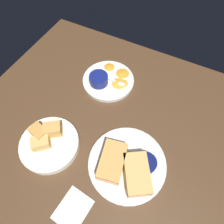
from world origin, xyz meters
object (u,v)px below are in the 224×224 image
(plate_chips_companion, at_px, (108,81))
(ramekin_light_gravy, at_px, (99,79))
(bread_basket_rear, at_px, (49,142))
(plate_sandwich_main, at_px, (127,163))
(sandwich_half_near, at_px, (112,162))
(sandwich_half_far, at_px, (137,174))
(spoon_by_gravy_ramekin, at_px, (118,82))
(ramekin_dark_sauce, at_px, (146,163))
(spoon_by_dark_ramekin, at_px, (129,160))

(plate_chips_companion, relative_size, ramekin_light_gravy, 2.82)
(plate_chips_companion, xyz_separation_m, bread_basket_rear, (-0.36, 0.05, 0.01))
(plate_sandwich_main, distance_m, sandwich_half_near, 0.06)
(sandwich_half_near, bearing_deg, bread_basket_rear, 99.01)
(plate_chips_companion, distance_m, bread_basket_rear, 0.36)
(bread_basket_rear, bearing_deg, sandwich_half_far, -83.45)
(spoon_by_gravy_ramekin, xyz_separation_m, bread_basket_rear, (-0.36, 0.10, 0.00))
(ramekin_dark_sauce, bearing_deg, sandwich_half_far, 165.35)
(ramekin_dark_sauce, xyz_separation_m, bread_basket_rear, (-0.08, 0.34, -0.01))
(sandwich_half_far, distance_m, bread_basket_rear, 0.33)
(spoon_by_gravy_ramekin, bearing_deg, sandwich_half_near, -157.22)
(ramekin_light_gravy, bearing_deg, plate_sandwich_main, -135.77)
(sandwich_half_far, relative_size, spoon_by_gravy_ramekin, 1.52)
(ramekin_dark_sauce, distance_m, ramekin_light_gravy, 0.39)
(spoon_by_dark_ramekin, bearing_deg, plate_sandwich_main, 171.72)
(spoon_by_gravy_ramekin, bearing_deg, ramekin_dark_sauce, -139.53)
(ramekin_dark_sauce, bearing_deg, ramekin_light_gravy, 52.27)
(plate_chips_companion, bearing_deg, plate_sandwich_main, -142.47)
(plate_sandwich_main, xyz_separation_m, spoon_by_dark_ramekin, (0.01, -0.00, 0.01))
(plate_sandwich_main, height_order, spoon_by_dark_ramekin, spoon_by_dark_ramekin)
(plate_chips_companion, relative_size, spoon_by_gravy_ramekin, 2.27)
(sandwich_half_far, distance_m, spoon_by_dark_ramekin, 0.06)
(ramekin_light_gravy, distance_m, bread_basket_rear, 0.33)
(sandwich_half_near, bearing_deg, plate_chips_companion, 29.73)
(bread_basket_rear, bearing_deg, sandwich_half_near, -80.99)
(sandwich_half_near, bearing_deg, sandwich_half_far, -90.12)
(plate_sandwich_main, bearing_deg, sandwich_half_far, -120.12)
(sandwich_half_near, bearing_deg, spoon_by_gravy_ramekin, 22.78)
(sandwich_half_near, xyz_separation_m, spoon_by_gravy_ramekin, (0.32, 0.14, -0.02))
(sandwich_half_near, bearing_deg, ramekin_dark_sauce, -65.00)
(ramekin_dark_sauce, relative_size, spoon_by_gravy_ramekin, 0.72)
(spoon_by_dark_ramekin, bearing_deg, sandwich_half_far, -129.12)
(plate_chips_companion, xyz_separation_m, ramekin_light_gravy, (-0.03, 0.03, 0.03))
(spoon_by_dark_ramekin, bearing_deg, plate_chips_companion, 38.56)
(ramekin_dark_sauce, xyz_separation_m, plate_chips_companion, (0.27, 0.28, -0.03))
(sandwich_half_near, distance_m, ramekin_light_gravy, 0.36)
(plate_chips_companion, bearing_deg, sandwich_half_far, -139.84)
(spoon_by_dark_ramekin, xyz_separation_m, plate_chips_companion, (0.29, 0.23, -0.01))
(plate_sandwich_main, distance_m, spoon_by_dark_ramekin, 0.01)
(spoon_by_dark_ramekin, bearing_deg, ramekin_dark_sauce, -77.38)
(spoon_by_gravy_ramekin, bearing_deg, plate_sandwich_main, -148.90)
(spoon_by_dark_ramekin, bearing_deg, sandwich_half_near, 127.21)
(spoon_by_gravy_ramekin, height_order, bread_basket_rear, bread_basket_rear)
(ramekin_dark_sauce, relative_size, ramekin_light_gravy, 0.89)
(sandwich_half_far, height_order, ramekin_light_gravy, sandwich_half_far)
(sandwich_half_far, distance_m, plate_chips_companion, 0.42)
(ramekin_dark_sauce, xyz_separation_m, ramekin_light_gravy, (0.24, 0.31, 0.00))
(plate_sandwich_main, relative_size, spoon_by_gravy_ramekin, 2.70)
(sandwich_half_far, relative_size, bread_basket_rear, 0.72)
(sandwich_half_far, bearing_deg, sandwich_half_near, 89.88)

